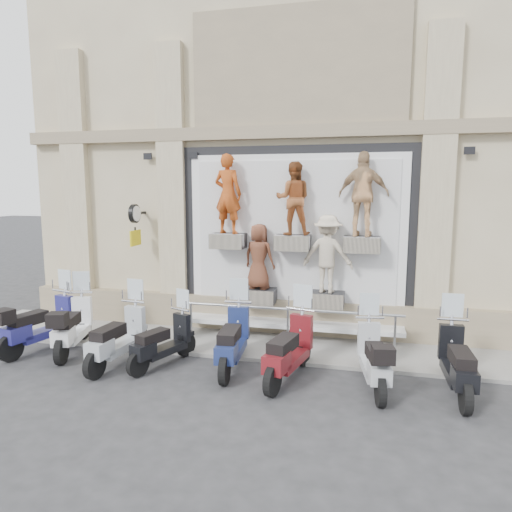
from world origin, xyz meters
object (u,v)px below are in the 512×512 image
object	(u,v)px
scooter_a	(41,313)
scooter_h	(458,349)
clock_sign_bracket	(135,220)
scooter_f	(289,336)
scooter_g	(374,345)
scooter_e	(233,327)
scooter_d	(163,331)
guard_rail	(288,328)
scooter_b	(73,315)
scooter_c	(118,325)

from	to	relation	value
scooter_a	scooter_h	distance (m)	8.51
clock_sign_bracket	scooter_f	size ratio (longest dim) A/B	0.49
scooter_g	scooter_e	bearing A→B (deg)	165.61
scooter_d	scooter_g	bearing A→B (deg)	19.89
guard_rail	clock_sign_bracket	distance (m)	4.57
scooter_b	scooter_c	size ratio (longest dim) A/B	1.01
scooter_c	scooter_d	bearing A→B (deg)	15.62
scooter_c	scooter_h	distance (m)	6.41
scooter_f	scooter_e	bearing A→B (deg)	179.57
clock_sign_bracket	scooter_h	bearing A→B (deg)	-16.32
scooter_a	scooter_c	distance (m)	2.14
scooter_d	scooter_e	distance (m)	1.42
scooter_e	scooter_f	bearing A→B (deg)	-17.94
scooter_a	scooter_g	xyz separation A→B (m)	(7.11, -0.31, -0.06)
clock_sign_bracket	scooter_g	size ratio (longest dim) A/B	0.52
clock_sign_bracket	scooter_d	distance (m)	3.35
scooter_a	clock_sign_bracket	bearing A→B (deg)	67.23
scooter_b	scooter_e	xyz separation A→B (m)	(3.67, -0.12, 0.01)
scooter_c	scooter_h	size ratio (longest dim) A/B	1.01
clock_sign_bracket	scooter_a	distance (m)	3.02
scooter_d	clock_sign_bracket	bearing A→B (deg)	149.16
scooter_a	scooter_b	size ratio (longest dim) A/B	1.02
clock_sign_bracket	scooter_c	xyz separation A→B (m)	(0.72, -2.24, -1.97)
scooter_b	scooter_h	size ratio (longest dim) A/B	1.02
scooter_e	scooter_g	distance (m)	2.71
scooter_e	scooter_f	distance (m)	1.21
scooter_e	scooter_d	bearing A→B (deg)	-177.14
scooter_c	scooter_g	size ratio (longest dim) A/B	1.04
scooter_c	scooter_d	world-z (taller)	scooter_c
scooter_c	scooter_f	world-z (taller)	scooter_f
scooter_b	scooter_e	world-z (taller)	scooter_e
scooter_h	scooter_a	bearing A→B (deg)	177.51
scooter_a	scooter_h	bearing A→B (deg)	12.26
scooter_e	scooter_h	distance (m)	4.11
clock_sign_bracket	scooter_h	distance (m)	7.69
scooter_e	guard_rail	bearing A→B (deg)	53.86
guard_rail	scooter_a	xyz separation A→B (m)	(-5.28, -1.38, 0.39)
scooter_h	scooter_e	bearing A→B (deg)	176.33
clock_sign_bracket	scooter_a	bearing A→B (deg)	-126.64
clock_sign_bracket	scooter_a	size ratio (longest dim) A/B	0.49
scooter_d	guard_rail	bearing A→B (deg)	56.40
guard_rail	clock_sign_bracket	xyz separation A→B (m)	(-3.90, 0.47, 2.34)
clock_sign_bracket	scooter_g	bearing A→B (deg)	-20.66
scooter_b	scooter_g	bearing A→B (deg)	-19.68
scooter_a	scooter_c	bearing A→B (deg)	3.42
guard_rail	clock_sign_bracket	bearing A→B (deg)	173.16
guard_rail	scooter_c	xyz separation A→B (m)	(-3.18, -1.77, 0.36)
guard_rail	clock_sign_bracket	size ratio (longest dim) A/B	4.96
scooter_f	scooter_g	distance (m)	1.52
guard_rail	scooter_d	distance (m)	2.80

